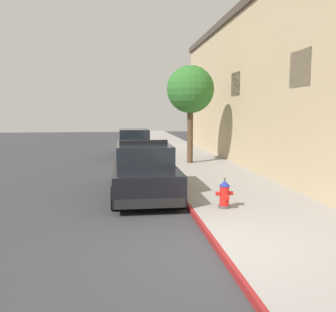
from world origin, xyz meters
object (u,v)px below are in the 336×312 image
police_cruiser (144,170)px  fire_hydrant (225,194)px  street_tree (190,90)px  parked_car_silver_ahead (134,143)px

police_cruiser → fire_hydrant: police_cruiser is taller
fire_hydrant → street_tree: (0.66, 8.09, 3.06)m
police_cruiser → parked_car_silver_ahead: 9.63m
parked_car_silver_ahead → street_tree: (2.50, -3.90, 2.81)m
fire_hydrant → street_tree: street_tree is taller
parked_car_silver_ahead → street_tree: 5.42m
police_cruiser → street_tree: size_ratio=1.06×
parked_car_silver_ahead → fire_hydrant: bearing=-81.3°
parked_car_silver_ahead → street_tree: size_ratio=1.06×
parked_car_silver_ahead → fire_hydrant: size_ratio=6.37×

